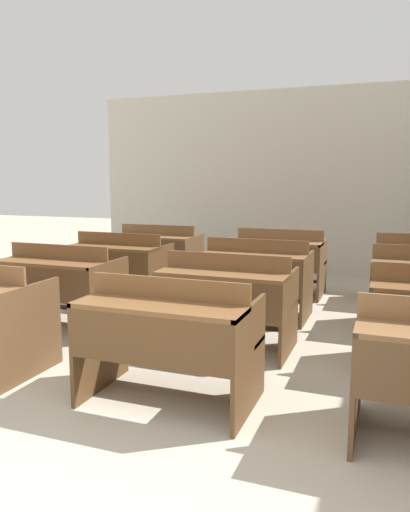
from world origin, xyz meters
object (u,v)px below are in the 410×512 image
at_px(bench_front_center, 168,336).
at_px(bench_second_left, 59,284).
at_px(bench_third_left, 119,265).
at_px(bench_back_center, 279,259).
at_px(bench_back_left, 157,252).
at_px(bench_third_center, 256,275).
at_px(bench_second_center, 227,298).

height_order(bench_front_center, bench_second_left, same).
bearing_deg(bench_third_left, bench_back_center, 33.41).
bearing_deg(bench_back_center, bench_back_left, -179.54).
bearing_deg(bench_back_center, bench_second_left, -126.82).
bearing_deg(bench_second_left, bench_back_center, 53.18).
height_order(bench_second_left, bench_third_center, same).
bearing_deg(bench_third_center, bench_third_left, 179.17).
distance_m(bench_second_center, bench_back_center, 2.23).
height_order(bench_second_center, bench_back_center, same).
distance_m(bench_front_center, bench_third_left, 2.81).
distance_m(bench_back_left, bench_back_center, 1.71).
height_order(bench_front_center, bench_back_center, same).
bearing_deg(bench_third_center, bench_second_left, -146.48).
xyz_separation_m(bench_third_center, bench_back_center, (0.01, 1.14, 0.00)).
bearing_deg(bench_second_center, bench_back_left, 128.02).
xyz_separation_m(bench_front_center, bench_back_center, (0.01, 3.36, 0.00)).
xyz_separation_m(bench_third_center, bench_back_left, (-1.70, 1.12, 0.00)).
relative_size(bench_front_center, bench_third_left, 1.00).
xyz_separation_m(bench_front_center, bench_second_left, (-1.68, 1.12, 0.00)).
bearing_deg(bench_back_center, bench_third_left, -146.59).
xyz_separation_m(bench_second_left, bench_third_center, (1.68, 1.11, 0.00)).
xyz_separation_m(bench_third_left, bench_back_left, (-0.02, 1.10, 0.00)).
height_order(bench_second_left, bench_back_center, same).
distance_m(bench_front_center, bench_second_center, 1.13).
bearing_deg(bench_back_center, bench_front_center, -90.09).
distance_m(bench_third_left, bench_third_center, 1.68).
height_order(bench_second_center, bench_third_left, same).
height_order(bench_back_left, bench_back_center, same).
distance_m(bench_front_center, bench_third_center, 2.23).
bearing_deg(bench_second_center, bench_third_center, 91.47).
distance_m(bench_second_left, bench_third_center, 2.01).
bearing_deg(bench_front_center, bench_third_center, 90.01).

